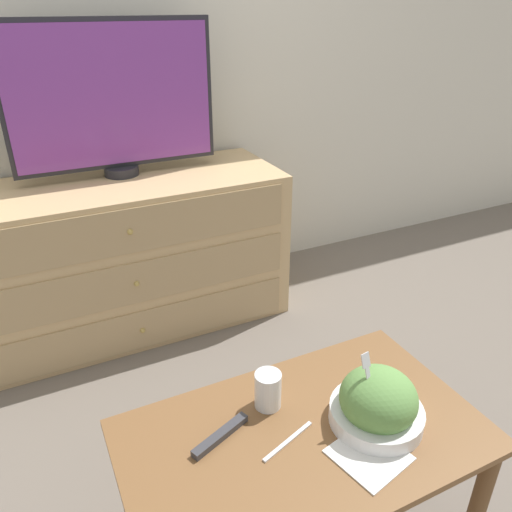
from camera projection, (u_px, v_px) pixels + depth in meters
The scene contains 10 objects.
ground_plane at pixel (126, 290), 2.78m from camera, with size 12.00×12.00×0.00m, color #70665B.
wall_back at pixel (90, 35), 2.20m from camera, with size 12.00×0.05×2.60m.
dresser at pixel (122, 256), 2.34m from camera, with size 1.51×0.57×0.73m.
tv at pixel (112, 99), 2.12m from camera, with size 0.89×0.15×0.66m.
coffee_table at pixel (303, 457), 1.25m from camera, with size 0.88×0.52×0.50m.
takeout_bowl at pixel (378, 404), 1.22m from camera, with size 0.23×0.23×0.20m.
drink_cup at pixel (268, 392), 1.28m from camera, with size 0.07×0.07×0.10m.
napkin at pixel (369, 455), 1.15m from camera, with size 0.18×0.18×0.00m.
knife at pixel (288, 441), 1.19m from camera, with size 0.16×0.06×0.00m.
remote_control at pixel (220, 435), 1.19m from camera, with size 0.17×0.08×0.02m.
Camera 1 is at (-0.39, -2.46, 1.43)m, focal length 35.00 mm.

